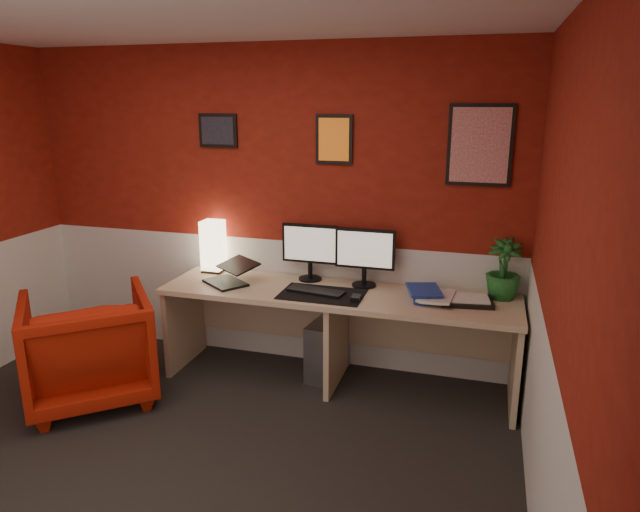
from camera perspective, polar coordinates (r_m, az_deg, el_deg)
The scene contains 24 objects.
ground at distance 3.60m, azimuth -15.78°, elevation -20.70°, with size 4.00×3.50×0.01m, color black.
ceiling at distance 2.97m, azimuth -19.55°, elevation 22.54°, with size 4.00×3.50×0.01m, color white.
wall_back at distance 4.57m, azimuth -5.31°, elevation 4.73°, with size 4.00×0.01×2.50m, color maroon.
wall_right at distance 2.58m, azimuth 22.94°, elevation -4.86°, with size 0.01×3.50×2.50m, color maroon.
wainscot_back at distance 4.76m, azimuth -5.11°, elevation -4.20°, with size 4.00×0.01×1.00m, color silver.
wainscot_right at distance 2.91m, azimuth 21.23°, elevation -18.87°, with size 0.01×3.50×1.00m, color silver.
desk at distance 4.31m, azimuth 1.67°, elevation -8.21°, with size 2.60×0.65×0.73m, color tan.
shoji_lamp at distance 4.70m, azimuth -10.58°, elevation 0.84°, with size 0.16×0.16×0.40m, color #FFE5B2.
laptop at distance 4.38m, azimuth -9.45°, elevation -1.39°, with size 0.33×0.23×0.22m, color black.
monitor_left at distance 4.38m, azimuth -1.00°, elevation 1.25°, with size 0.45×0.06×0.58m, color black.
monitor_right at distance 4.24m, azimuth 4.47°, elevation 0.73°, with size 0.45×0.06×0.58m, color black.
desk_mat at distance 4.12m, azimuth 0.21°, elevation -3.83°, with size 0.60×0.38×0.01m, color black.
keyboard at distance 4.15m, azimuth -0.41°, elevation -3.50°, with size 0.42×0.14×0.02m, color black.
mouse at distance 4.00m, azimuth 3.60°, elevation -4.18°, with size 0.06×0.10×0.03m, color black.
book_bottom at distance 4.10m, azimuth 9.25°, elevation -3.94°, with size 0.24×0.32×0.03m, color #213797.
book_middle at distance 4.07m, azimuth 9.91°, elevation -3.79°, with size 0.23×0.31×0.02m, color silver.
book_top at distance 4.06m, azimuth 8.77°, elevation -3.42°, with size 0.22×0.30×0.03m, color #213797.
zen_tray at distance 4.08m, azimuth 14.35°, elevation -4.36°, with size 0.35×0.25×0.03m, color black.
potted_plant at distance 4.19m, azimuth 17.83°, elevation -1.26°, with size 0.24×0.24×0.43m, color #19591E.
pc_tower at distance 4.49m, azimuth 0.76°, elevation -9.12°, with size 0.20×0.45×0.45m, color #99999E.
armchair at distance 4.42m, azimuth -22.05°, elevation -8.40°, with size 0.83×0.86×0.78m, color #A81D0A.
art_left at distance 4.64m, azimuth -10.12°, elevation 12.20°, with size 0.32×0.02×0.26m, color black.
art_center at distance 4.31m, azimuth 1.42°, elevation 11.53°, with size 0.28×0.02×0.36m, color orange.
art_right at distance 4.16m, azimuth 15.65°, elevation 10.57°, with size 0.44×0.02×0.56m, color red.
Camera 1 is at (1.67, -2.42, 2.09)m, focal length 32.13 mm.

